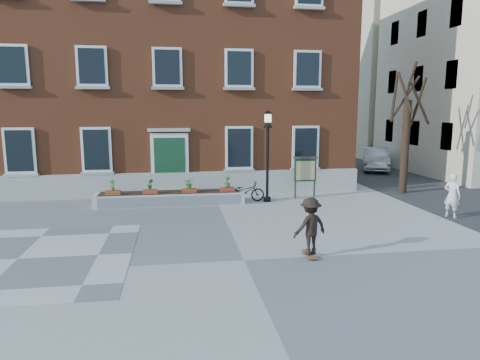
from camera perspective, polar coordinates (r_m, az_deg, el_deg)
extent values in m
plane|color=gray|center=(11.59, 0.53, -10.65)|extent=(100.00, 100.00, 0.00)
cube|color=#5F5F61|center=(13.11, -27.52, -9.31)|extent=(6.00, 6.00, 0.01)
imported|color=black|center=(18.53, 0.65, -1.55)|extent=(1.71, 0.61, 0.89)
imported|color=silver|center=(29.45, 17.65, 2.68)|extent=(3.22, 4.71, 1.47)
imported|color=silver|center=(17.62, 26.45, -1.85)|extent=(0.65, 0.72, 1.66)
cube|color=brown|center=(24.82, -9.49, 13.99)|extent=(18.00, 10.00, 12.00)
cube|color=#A8A8A3|center=(19.92, -9.26, -0.59)|extent=(18.00, 0.24, 1.10)
cube|color=#9FA09B|center=(19.88, -9.22, -1.94)|extent=(2.60, 0.80, 0.20)
cube|color=#A5A4A0|center=(19.99, -9.24, -1.29)|extent=(2.20, 0.50, 0.20)
cube|color=white|center=(19.80, -9.34, 2.56)|extent=(1.70, 0.12, 2.50)
cube|color=#153A22|center=(19.76, -9.33, 2.26)|extent=(1.40, 0.06, 2.30)
cube|color=#A7A7A2|center=(19.65, -9.45, 6.60)|extent=(1.90, 0.25, 0.15)
cube|color=silver|center=(20.82, -27.31, 3.49)|extent=(1.30, 0.10, 2.00)
cube|color=black|center=(20.77, -27.36, 3.47)|extent=(1.08, 0.04, 1.78)
cube|color=#ADADA8|center=(20.88, -27.15, 0.58)|extent=(1.44, 0.20, 0.12)
cube|color=white|center=(20.82, -28.08, 13.38)|extent=(1.30, 0.10, 1.70)
cube|color=black|center=(20.77, -28.13, 13.39)|extent=(1.08, 0.04, 1.48)
cube|color=gray|center=(20.70, -27.94, 10.89)|extent=(1.44, 0.20, 0.12)
cube|color=white|center=(20.02, -18.60, 3.85)|extent=(1.30, 0.10, 2.00)
cube|color=black|center=(19.97, -18.62, 3.84)|extent=(1.08, 0.04, 1.78)
cube|color=#999894|center=(20.09, -18.47, 0.83)|extent=(1.44, 0.20, 0.12)
cube|color=silver|center=(20.03, -19.15, 14.15)|extent=(1.30, 0.10, 1.70)
cube|color=black|center=(19.98, -19.18, 14.16)|extent=(1.08, 0.04, 1.48)
cube|color=#A1A19C|center=(19.91, -19.04, 11.56)|extent=(1.44, 0.20, 0.12)
cube|color=gray|center=(20.39, -19.62, 21.70)|extent=(1.44, 0.20, 0.12)
cube|color=silver|center=(19.73, -9.67, 14.61)|extent=(1.30, 0.10, 1.70)
cube|color=black|center=(19.68, -9.67, 14.62)|extent=(1.08, 0.04, 1.48)
cube|color=gray|center=(19.60, -9.60, 11.98)|extent=(1.44, 0.20, 0.12)
cube|color=gray|center=(20.10, -9.90, 22.28)|extent=(1.44, 0.20, 0.12)
cube|color=white|center=(19.94, -0.12, 4.32)|extent=(1.30, 0.10, 2.00)
cube|color=black|center=(19.89, -0.10, 4.31)|extent=(1.08, 0.04, 1.78)
cube|color=#999994|center=(20.00, -0.10, 1.28)|extent=(1.44, 0.20, 0.12)
cube|color=white|center=(19.94, -0.13, 14.68)|extent=(1.30, 0.10, 1.70)
cube|color=black|center=(19.89, -0.11, 14.69)|extent=(1.08, 0.04, 1.48)
cube|color=gray|center=(19.82, -0.10, 12.08)|extent=(1.44, 0.20, 0.12)
cube|color=#9F9F9A|center=(20.31, -0.10, 22.28)|extent=(1.44, 0.20, 0.12)
cube|color=silver|center=(20.65, 8.72, 4.39)|extent=(1.30, 0.10, 2.00)
cube|color=black|center=(20.61, 8.76, 4.38)|extent=(1.08, 0.04, 1.78)
cube|color=gray|center=(20.72, 8.69, 1.46)|extent=(1.44, 0.20, 0.12)
cube|color=silver|center=(20.66, 8.97, 14.39)|extent=(1.30, 0.10, 1.70)
cube|color=black|center=(20.61, 9.02, 14.40)|extent=(1.08, 0.04, 1.48)
cube|color=gray|center=(20.54, 8.96, 11.87)|extent=(1.44, 0.20, 0.12)
cube|color=#A9A9A4|center=(21.01, 9.23, 21.73)|extent=(1.44, 0.20, 0.12)
cube|color=silver|center=(18.33, -9.28, -2.42)|extent=(6.20, 1.10, 0.50)
cube|color=#ADADAD|center=(17.78, -9.29, -2.79)|extent=(5.80, 0.02, 0.40)
cube|color=black|center=(18.28, -9.30, -1.66)|extent=(5.80, 0.90, 0.06)
cube|color=brown|center=(18.19, -16.58, -1.66)|extent=(0.60, 0.25, 0.20)
imported|color=#275F1C|center=(18.14, -16.62, -0.65)|extent=(0.24, 0.24, 0.45)
cube|color=#973521|center=(18.04, -11.85, -1.56)|extent=(0.60, 0.25, 0.20)
imported|color=#2B671E|center=(17.98, -11.89, -0.54)|extent=(0.25, 0.25, 0.45)
cube|color=maroon|center=(18.02, -6.77, -1.43)|extent=(0.60, 0.25, 0.20)
imported|color=#25601D|center=(17.96, -6.79, -0.42)|extent=(0.40, 0.40, 0.45)
cube|color=maroon|center=(18.14, -1.71, -1.30)|extent=(0.60, 0.25, 0.20)
imported|color=#305D1B|center=(18.08, -1.72, -0.29)|extent=(0.25, 0.25, 0.45)
cylinder|color=#312215|center=(21.67, 21.16, 4.10)|extent=(0.36, 0.36, 4.40)
cylinder|color=#302215|center=(21.86, 22.66, 9.54)|extent=(0.12, 1.12, 2.23)
cylinder|color=#2F1F15|center=(22.14, 21.24, 10.30)|extent=(1.18, 0.49, 1.97)
cylinder|color=black|center=(21.68, 19.91, 10.39)|extent=(0.88, 1.14, 2.35)
cylinder|color=black|center=(21.27, 21.15, 10.84)|extent=(0.60, 0.77, 1.90)
cylinder|color=black|center=(21.16, 22.83, 9.43)|extent=(1.39, 0.55, 1.95)
cylinder|color=#2F1F15|center=(21.84, 21.86, 12.44)|extent=(0.43, 0.48, 1.58)
cube|color=#343336|center=(32.10, 16.79, 1.93)|extent=(8.00, 36.00, 0.01)
cube|color=beige|center=(41.78, 20.06, 12.35)|extent=(10.00, 11.00, 13.00)
cube|color=#3D3835|center=(42.72, 20.61, 21.41)|extent=(10.40, 11.40, 0.50)
cube|color=black|center=(26.16, 25.89, 5.26)|extent=(0.08, 1.00, 1.50)
cube|color=black|center=(28.86, 22.31, 5.81)|extent=(0.08, 1.00, 1.50)
cube|color=black|center=(31.64, 19.34, 6.24)|extent=(0.08, 1.00, 1.50)
cube|color=black|center=(26.19, 26.42, 12.47)|extent=(0.08, 1.00, 1.50)
cube|color=black|center=(28.88, 22.73, 12.35)|extent=(0.08, 1.00, 1.50)
cube|color=black|center=(31.66, 19.67, 12.21)|extent=(0.08, 1.00, 1.50)
cube|color=black|center=(26.60, 26.96, 19.34)|extent=(0.08, 1.00, 1.50)
cube|color=black|center=(29.25, 23.15, 18.60)|extent=(0.08, 1.00, 1.50)
cube|color=black|center=(32.00, 20.01, 17.92)|extent=(0.08, 1.00, 1.50)
cylinder|color=black|center=(18.67, 3.63, -2.57)|extent=(0.32, 0.32, 0.20)
cylinder|color=black|center=(18.42, 3.68, 2.00)|extent=(0.12, 0.12, 3.20)
cone|color=black|center=(18.28, 3.74, 7.45)|extent=(0.40, 0.40, 0.30)
cube|color=beige|center=(18.27, 3.75, 8.23)|extent=(0.24, 0.24, 0.34)
cone|color=black|center=(18.27, 3.76, 9.02)|extent=(0.40, 0.40, 0.16)
cylinder|color=#172E22|center=(19.41, 7.39, 0.24)|extent=(0.08, 0.08, 1.80)
cylinder|color=#183121|center=(19.68, 9.91, 0.30)|extent=(0.08, 0.08, 1.80)
cube|color=black|center=(19.49, 8.69, 1.28)|extent=(1.00, 0.10, 1.00)
cube|color=#C4BC7F|center=(19.43, 8.74, 1.26)|extent=(0.85, 0.02, 0.85)
cube|color=#3A3532|center=(19.41, 8.73, 2.95)|extent=(1.10, 0.16, 0.10)
cube|color=brown|center=(12.01, 9.24, -9.74)|extent=(0.22, 0.78, 0.03)
cylinder|color=black|center=(11.74, 9.23, -10.37)|extent=(0.03, 0.05, 0.05)
cylinder|color=black|center=(11.79, 10.08, -10.30)|extent=(0.03, 0.05, 0.05)
cylinder|color=black|center=(12.24, 8.42, -9.51)|extent=(0.03, 0.05, 0.05)
cylinder|color=black|center=(12.30, 9.24, -9.45)|extent=(0.03, 0.05, 0.05)
imported|color=black|center=(11.77, 9.34, -6.07)|extent=(1.14, 0.88, 1.56)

